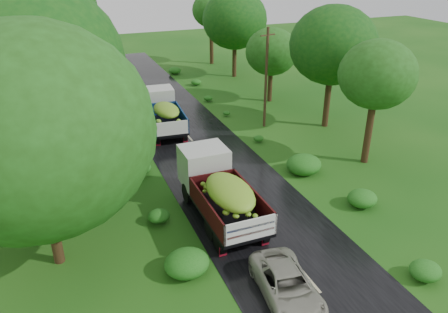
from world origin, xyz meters
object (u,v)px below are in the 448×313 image
truck_near (218,187)px  truck_far (163,110)px  car (287,286)px  utility_pole (266,77)px

truck_near → truck_far: 12.27m
truck_near → truck_far: bearing=87.5°
truck_near → truck_far: size_ratio=1.06×
truck_far → car: (-0.13, -18.60, -0.89)m
truck_near → utility_pole: size_ratio=0.93×
truck_near → utility_pole: (7.64, 10.14, 2.14)m
car → utility_pole: bearing=73.1°
truck_far → car: size_ratio=1.54×
truck_far → utility_pole: size_ratio=0.88×
car → utility_pole: 18.30m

